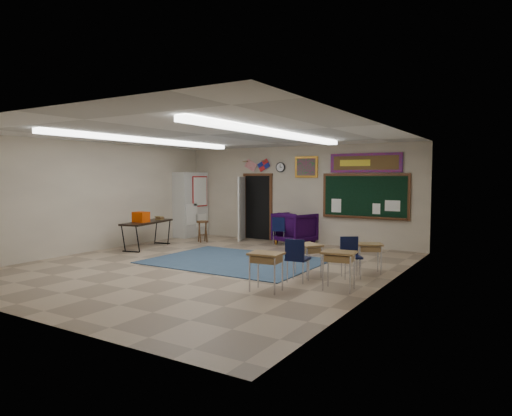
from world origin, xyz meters
The scene contains 25 objects.
floor centered at (0.00, 0.00, 0.00)m, with size 9.00×9.00×0.00m, color #9F886D.
back_wall centered at (0.00, 4.50, 1.50)m, with size 8.00×0.04×3.00m, color beige.
front_wall centered at (0.00, -4.50, 1.50)m, with size 8.00×0.04×3.00m, color beige.
left_wall centered at (-4.00, 0.00, 1.50)m, with size 0.04×9.00×3.00m, color beige.
right_wall centered at (4.00, 0.00, 1.50)m, with size 0.04×9.00×3.00m, color beige.
ceiling centered at (0.00, 0.00, 3.00)m, with size 8.00×9.00×0.04m, color silver.
area_rug centered at (0.20, 0.80, 0.01)m, with size 4.00×3.00×0.02m, color #334962.
fluorescent_strips centered at (0.00, 0.00, 2.94)m, with size 3.86×6.00×0.10m, color white, non-canonical shape.
doorway centered at (-1.50, 4.35, 1.06)m, with size 1.10×0.89×2.16m.
chalkboard centered at (2.20, 4.46, 1.46)m, with size 2.55×0.14×1.30m.
bulletin_board centered at (2.20, 4.47, 2.45)m, with size 2.10×0.05×0.55m.
framed_art_print centered at (0.35, 4.47, 2.35)m, with size 0.75×0.05×0.65m.
wall_clock centered at (-0.55, 4.47, 2.35)m, with size 0.32×0.05×0.32m.
wall_flags centered at (-1.40, 4.44, 2.48)m, with size 1.16×0.06×0.70m, color red, non-canonical shape.
storage_cabinet centered at (-3.71, 3.85, 1.10)m, with size 0.59×1.25×2.20m.
wingback_armchair centered at (0.13, 4.15, 0.48)m, with size 1.03×1.06×0.97m, color black.
student_chair_reading centered at (-0.19, 3.77, 0.42)m, with size 0.42×0.42×0.85m, color black, non-canonical shape.
student_chair_desk_a centered at (2.45, -0.32, 0.43)m, with size 0.43×0.43×0.86m, color black, non-canonical shape.
student_chair_desk_b centered at (3.23, 0.53, 0.41)m, with size 0.41×0.41×0.83m, color black, non-canonical shape.
student_desk_front_left centered at (2.41, 0.23, 0.38)m, with size 0.70×0.66×0.67m.
student_desk_front_right centered at (3.39, 1.18, 0.36)m, with size 0.66×0.60×0.64m.
student_desk_back_left centered at (2.30, -1.30, 0.39)m, with size 0.62×0.49×0.70m.
student_desk_back_right centered at (3.38, -0.53, 0.40)m, with size 0.64×0.52×0.71m.
folding_table centered at (-3.15, 1.20, 0.42)m, with size 1.01×1.95×1.06m.
wooden_stool centered at (-2.51, 2.97, 0.34)m, with size 0.38×0.38×0.67m.
Camera 1 is at (6.37, -8.28, 2.07)m, focal length 32.00 mm.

